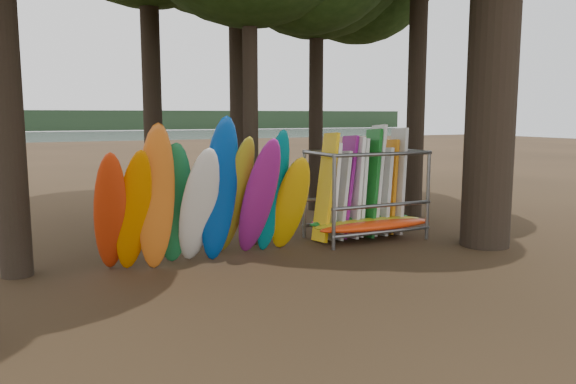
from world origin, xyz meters
name	(u,v)px	position (x,y,z in m)	size (l,w,h in m)	color
ground	(345,267)	(0.00, 0.00, 0.00)	(120.00, 120.00, 0.00)	#47331E
lake	(80,142)	(0.00, 60.00, 0.00)	(160.00, 160.00, 0.00)	gray
far_shore	(56,120)	(0.00, 110.00, 2.00)	(160.00, 4.00, 4.00)	black
kayak_row	(209,202)	(-2.46, 1.30, 1.33)	(4.67, 2.32, 3.22)	red
storage_rack	(365,197)	(1.86, 2.14, 1.05)	(3.18, 1.56, 2.87)	slate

